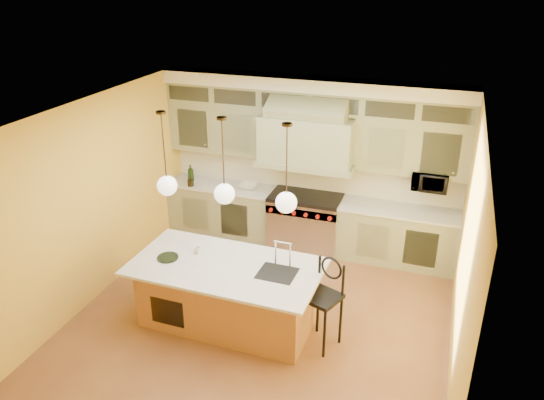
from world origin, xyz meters
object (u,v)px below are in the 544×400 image
at_px(kitchen_island, 229,292).
at_px(counter_stool, 324,298).
at_px(microwave, 430,180).
at_px(range, 305,221).

bearing_deg(kitchen_island, counter_stool, 0.33).
height_order(counter_stool, microwave, microwave).
relative_size(counter_stool, microwave, 2.23).
bearing_deg(kitchen_island, range, 81.73).
xyz_separation_m(kitchen_island, counter_stool, (1.31, -0.02, 0.22)).
distance_m(counter_stool, microwave, 2.83).
distance_m(range, kitchen_island, 2.43).
bearing_deg(microwave, kitchen_island, -133.14).
xyz_separation_m(kitchen_island, microwave, (2.34, 2.50, 0.98)).
relative_size(range, kitchen_island, 0.48).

